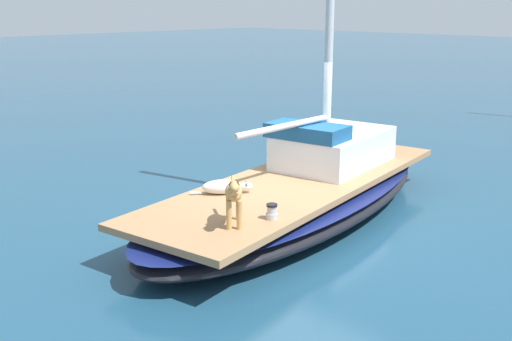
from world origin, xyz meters
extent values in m
plane|color=navy|center=(0.00, 0.00, 0.00)|extent=(120.00, 120.00, 0.00)
ellipsoid|color=black|center=(0.00, 0.00, 0.28)|extent=(3.48, 7.48, 0.56)
ellipsoid|color=navy|center=(0.00, 0.00, 0.46)|extent=(3.50, 7.52, 0.08)
cube|color=#A37A51|center=(0.00, 0.00, 0.61)|extent=(2.95, 6.85, 0.10)
cylinder|color=silver|center=(-0.13, -0.21, 1.56)|extent=(0.10, 2.20, 0.10)
cube|color=silver|center=(-0.17, 1.19, 0.96)|extent=(1.69, 2.37, 0.60)
cube|color=navy|center=(-0.17, 0.42, 1.38)|extent=(1.41, 0.88, 0.24)
ellipsoid|color=tan|center=(0.74, -2.19, 1.11)|extent=(0.53, 0.52, 0.22)
cylinder|color=tan|center=(0.92, -2.27, 0.85)|extent=(0.07, 0.07, 0.38)
cylinder|color=tan|center=(0.83, -2.37, 0.85)|extent=(0.07, 0.07, 0.38)
cylinder|color=tan|center=(0.66, -2.02, 0.85)|extent=(0.07, 0.07, 0.38)
cylinder|color=tan|center=(0.57, -2.12, 0.85)|extent=(0.07, 0.07, 0.38)
cylinder|color=tan|center=(0.92, -2.35, 1.22)|extent=(0.21, 0.21, 0.19)
ellipsoid|color=tan|center=(1.00, -2.44, 1.27)|extent=(0.25, 0.24, 0.13)
cone|color=#45331C|center=(1.03, -2.40, 1.33)|extent=(0.05, 0.05, 0.06)
cone|color=#45331C|center=(0.97, -2.47, 1.33)|extent=(0.05, 0.05, 0.06)
torus|color=black|center=(0.92, -2.35, 1.22)|extent=(0.18, 0.18, 0.10)
cylinder|color=tan|center=(0.48, -1.95, 1.14)|extent=(0.19, 0.18, 0.12)
ellipsoid|color=silver|center=(-0.33, -1.40, 0.77)|extent=(0.58, 0.63, 0.22)
ellipsoid|color=silver|center=(-0.10, -1.11, 0.76)|extent=(0.23, 0.24, 0.13)
cone|color=#504E4A|center=(-0.14, -1.08, 0.82)|extent=(0.05, 0.05, 0.05)
cone|color=#504E4A|center=(-0.07, -1.14, 0.82)|extent=(0.05, 0.05, 0.05)
cylinder|color=silver|center=(-0.25, -1.20, 0.69)|extent=(0.16, 0.18, 0.06)
cylinder|color=silver|center=(-0.16, -1.27, 0.69)|extent=(0.16, 0.18, 0.06)
cylinder|color=silver|center=(-0.58, -1.70, 0.69)|extent=(0.14, 0.17, 0.04)
cylinder|color=#B7B7BC|center=(0.96, -1.70, 0.70)|extent=(0.16, 0.16, 0.08)
cylinder|color=#B7B7BC|center=(0.96, -1.70, 0.79)|extent=(0.13, 0.13, 0.10)
cylinder|color=black|center=(0.96, -1.70, 0.86)|extent=(0.15, 0.15, 0.03)
torus|color=beige|center=(-0.42, -1.06, 0.68)|extent=(0.32, 0.32, 0.04)
camera|label=1|loc=(6.11, -7.39, 3.44)|focal=42.60mm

